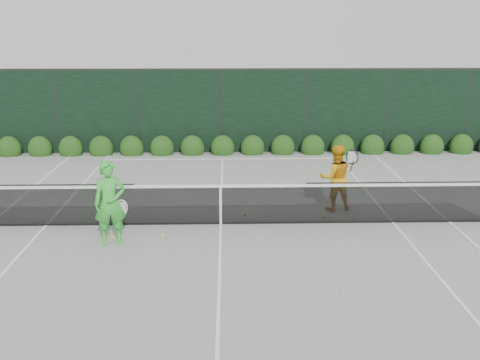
{
  "coord_description": "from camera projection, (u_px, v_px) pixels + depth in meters",
  "views": [
    {
      "loc": [
        0.16,
        -11.88,
        4.54
      ],
      "look_at": [
        0.46,
        0.3,
        1.0
      ],
      "focal_mm": 40.0,
      "sensor_mm": 36.0,
      "label": 1
    }
  ],
  "objects": [
    {
      "name": "court_lines",
      "position": [
        221.0,
        224.0,
        12.66
      ],
      "size": [
        11.03,
        23.83,
        0.01
      ],
      "color": "white",
      "rests_on": "ground"
    },
    {
      "name": "tennis_balls",
      "position": [
        171.0,
        224.0,
        12.57
      ],
      "size": [
        5.17,
        1.69,
        0.07
      ],
      "color": "#DCEF35",
      "rests_on": "ground"
    },
    {
      "name": "player_woman",
      "position": [
        110.0,
        203.0,
        11.31
      ],
      "size": [
        0.75,
        0.57,
        1.83
      ],
      "rotation": [
        0.0,
        0.0,
        0.22
      ],
      "color": "green",
      "rests_on": "ground"
    },
    {
      "name": "tennis_net",
      "position": [
        219.0,
        203.0,
        12.51
      ],
      "size": [
        12.9,
        0.1,
        1.07
      ],
      "color": "#10311F",
      "rests_on": "ground"
    },
    {
      "name": "windscreen_fence",
      "position": [
        218.0,
        199.0,
        9.64
      ],
      "size": [
        32.0,
        21.07,
        3.06
      ],
      "color": "black",
      "rests_on": "ground"
    },
    {
      "name": "hedge_row",
      "position": [
        223.0,
        148.0,
        19.46
      ],
      "size": [
        31.66,
        0.65,
        0.94
      ],
      "color": "black",
      "rests_on": "ground"
    },
    {
      "name": "ground",
      "position": [
        221.0,
        224.0,
        12.66
      ],
      "size": [
        80.0,
        80.0,
        0.0
      ],
      "primitive_type": "plane",
      "color": "gray",
      "rests_on": "ground"
    },
    {
      "name": "player_man",
      "position": [
        335.0,
        178.0,
        13.45
      ],
      "size": [
        0.93,
        0.7,
        1.68
      ],
      "rotation": [
        0.0,
        0.0,
        3.23
      ],
      "color": "orange",
      "rests_on": "ground"
    }
  ]
}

